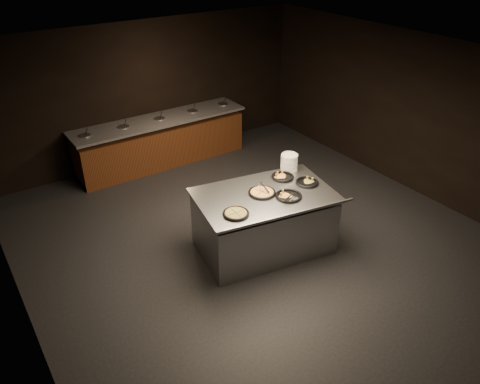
{
  "coord_description": "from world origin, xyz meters",
  "views": [
    {
      "loc": [
        -3.72,
        -4.86,
        4.56
      ],
      "look_at": [
        -0.21,
        0.3,
        0.91
      ],
      "focal_mm": 35.0,
      "sensor_mm": 36.0,
      "label": 1
    }
  ],
  "objects_px": {
    "plate_stack": "(289,162)",
    "serving_counter": "(264,223)",
    "pan_veggie_whole": "(236,213)",
    "pan_cheese_whole": "(262,192)"
  },
  "relations": [
    {
      "from": "serving_counter",
      "to": "pan_veggie_whole",
      "type": "height_order",
      "value": "pan_veggie_whole"
    },
    {
      "from": "plate_stack",
      "to": "pan_cheese_whole",
      "type": "height_order",
      "value": "plate_stack"
    },
    {
      "from": "serving_counter",
      "to": "pan_veggie_whole",
      "type": "xyz_separation_m",
      "value": [
        -0.67,
        -0.23,
        0.54
      ]
    },
    {
      "from": "serving_counter",
      "to": "plate_stack",
      "type": "bearing_deg",
      "value": 37.72
    },
    {
      "from": "pan_cheese_whole",
      "to": "pan_veggie_whole",
      "type": "bearing_deg",
      "value": -157.91
    },
    {
      "from": "plate_stack",
      "to": "serving_counter",
      "type": "bearing_deg",
      "value": -152.74
    },
    {
      "from": "pan_veggie_whole",
      "to": "pan_cheese_whole",
      "type": "distance_m",
      "value": 0.7
    },
    {
      "from": "pan_veggie_whole",
      "to": "pan_cheese_whole",
      "type": "bearing_deg",
      "value": 22.09
    },
    {
      "from": "plate_stack",
      "to": "pan_veggie_whole",
      "type": "relative_size",
      "value": 0.73
    },
    {
      "from": "pan_veggie_whole",
      "to": "pan_cheese_whole",
      "type": "height_order",
      "value": "same"
    }
  ]
}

